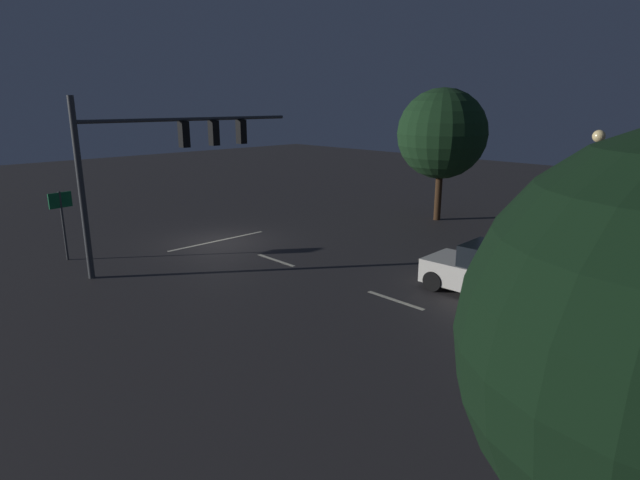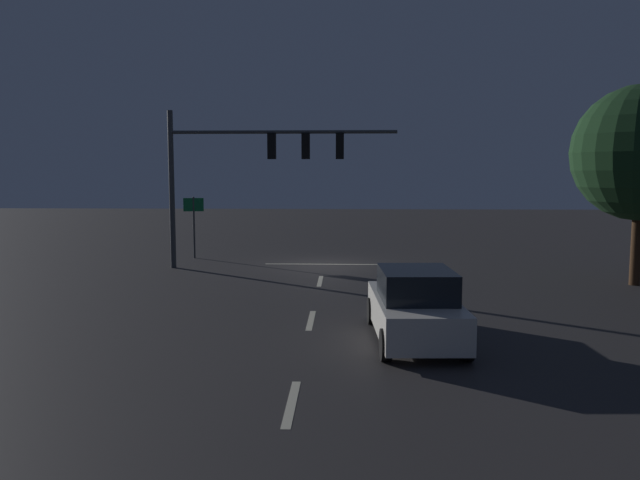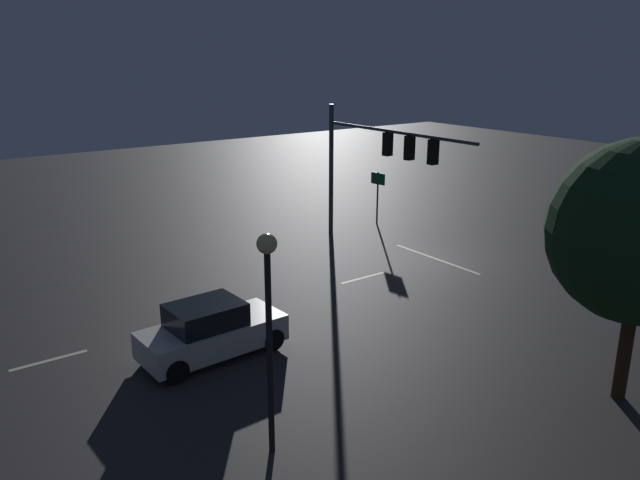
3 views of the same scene
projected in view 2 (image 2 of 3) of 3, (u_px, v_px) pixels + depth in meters
The scene contains 8 objects.
ground_plane at pixel (324, 265), 26.57m from camera, with size 80.00×80.00×0.00m, color #2D2B2B.
traffic_signal_assembly at pixel (255, 159), 25.18m from camera, with size 9.15×0.47×6.34m.
lane_dash_far at pixel (320, 281), 22.60m from camera, with size 2.20×0.16×0.01m, color beige.
lane_dash_mid at pixel (311, 320), 16.64m from camera, with size 2.20×0.16×0.01m, color beige.
lane_dash_near at pixel (292, 403), 10.68m from camera, with size 2.20×0.16×0.01m, color beige.
stop_bar at pixel (324, 264), 26.72m from camera, with size 5.00×0.16×0.01m, color beige.
car_approaching at pixel (415, 307), 14.53m from camera, with size 2.08×4.44×1.70m.
route_sign at pixel (194, 214), 28.45m from camera, with size 0.90×0.18×2.78m.
Camera 2 is at (-0.90, 26.29, 3.90)m, focal length 35.41 mm.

